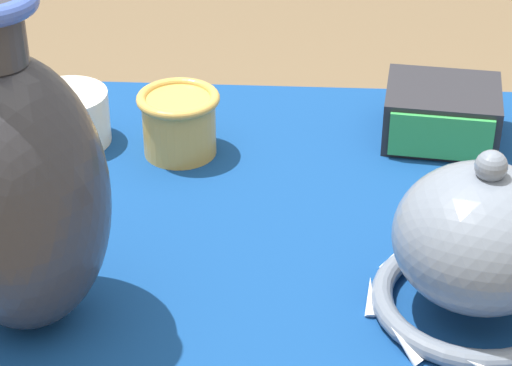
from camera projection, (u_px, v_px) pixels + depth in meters
The scene contains 6 objects.
display_table at pixel (249, 288), 1.16m from camera, with size 0.96×0.69×0.72m.
vase_tall_bulbous at pixel (16, 191), 0.91m from camera, with size 0.17×0.17×0.34m.
vase_dome_bell at pixel (479, 249), 0.96m from camera, with size 0.21×0.21×0.19m.
mosaic_tile_box at pixel (442, 114), 1.27m from camera, with size 0.16×0.15×0.07m.
pot_squat_ivory at pixel (68, 118), 1.26m from camera, with size 0.10×0.10×0.07m, color white.
cup_wide_ochre at pixel (179, 121), 1.23m from camera, with size 0.10×0.10×0.08m.
Camera 1 is at (0.06, -0.93, 1.36)m, focal length 70.00 mm.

